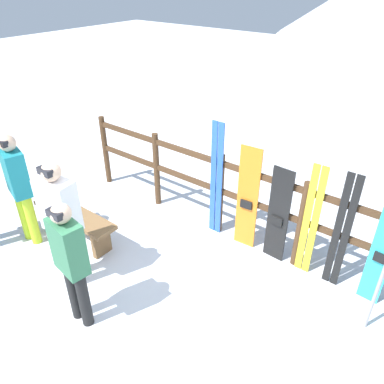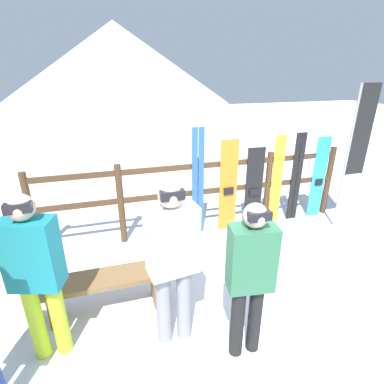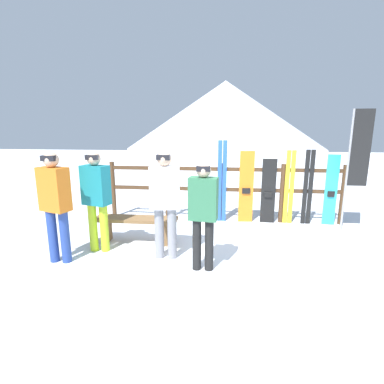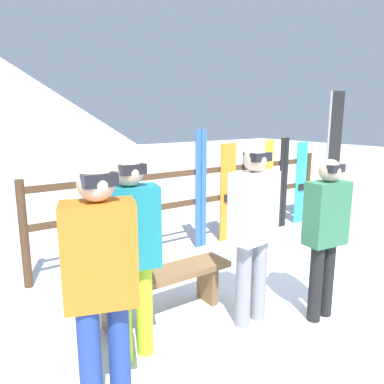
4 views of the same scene
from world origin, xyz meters
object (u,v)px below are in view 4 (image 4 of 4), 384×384
at_px(person_teal, 132,246).
at_px(ski_pair_black, 283,183).
at_px(snowboard_black_stripe, 249,194).
at_px(snowboard_orange, 228,193).
at_px(rental_flag, 332,144).
at_px(person_plaid_green, 325,228).
at_px(person_white, 253,225).
at_px(ski_pair_yellow, 268,186).
at_px(person_orange, 101,279).
at_px(ski_pair_blue, 201,190).
at_px(snowboard_cyan, 301,183).
at_px(bench, 163,283).

xyz_separation_m(person_teal, ski_pair_black, (3.88, 1.86, -0.18)).
bearing_deg(snowboard_black_stripe, snowboard_orange, 179.98).
height_order(snowboard_black_stripe, rental_flag, rental_flag).
height_order(person_plaid_green, person_white, person_white).
xyz_separation_m(snowboard_black_stripe, ski_pair_yellow, (0.43, 0.00, 0.10)).
relative_size(person_orange, snowboard_orange, 1.10).
distance_m(person_plaid_green, ski_pair_black, 3.14).
relative_size(person_plaid_green, person_white, 0.93).
relative_size(ski_pair_blue, snowboard_cyan, 1.18).
distance_m(ski_pair_blue, snowboard_cyan, 2.31).
xyz_separation_m(ski_pair_yellow, ski_pair_black, (0.39, 0.00, 0.01)).
relative_size(bench, rental_flag, 0.62).
xyz_separation_m(bench, person_teal, (-0.53, -0.42, 0.63)).
distance_m(snowboard_black_stripe, ski_pair_black, 0.83).
xyz_separation_m(bench, person_plaid_green, (1.28, -0.92, 0.58)).
xyz_separation_m(person_orange, ski_pair_yellow, (3.94, 2.33, -0.20)).
relative_size(person_orange, ski_pair_yellow, 1.08).
xyz_separation_m(snowboard_black_stripe, ski_pair_black, (0.82, 0.00, 0.10)).
distance_m(ski_pair_blue, rental_flag, 2.64).
xyz_separation_m(person_white, snowboard_cyan, (3.17, 2.01, -0.24)).
bearing_deg(snowboard_black_stripe, bench, -150.50).
relative_size(person_white, ski_pair_blue, 0.96).
relative_size(person_teal, snowboard_orange, 1.08).
bearing_deg(person_teal, ski_pair_yellow, 28.01).
distance_m(person_white, rental_flag, 3.78).
distance_m(ski_pair_blue, snowboard_black_stripe, 1.02).
bearing_deg(person_plaid_green, snowboard_orange, 71.78).
relative_size(bench, ski_pair_blue, 0.83).
bearing_deg(person_plaid_green, person_orange, 179.38).
distance_m(bench, snowboard_orange, 2.54).
height_order(person_plaid_green, rental_flag, rental_flag).
height_order(person_teal, person_orange, person_orange).
bearing_deg(person_plaid_green, person_teal, 164.61).
bearing_deg(ski_pair_blue, rental_flag, -10.08).
height_order(bench, person_plaid_green, person_plaid_green).
bearing_deg(person_orange, ski_pair_black, 28.33).
distance_m(bench, snowboard_black_stripe, 2.93).
relative_size(person_orange, snowboard_black_stripe, 1.22).
bearing_deg(snowboard_orange, ski_pair_black, 0.15).
bearing_deg(person_orange, person_teal, 46.93).
relative_size(person_plaid_green, person_teal, 0.95).
bearing_deg(rental_flag, person_plaid_green, -145.59).
height_order(person_orange, snowboard_orange, person_orange).
xyz_separation_m(ski_pair_blue, snowboard_orange, (0.53, -0.00, -0.11)).
height_order(person_teal, snowboard_orange, person_teal).
bearing_deg(snowboard_black_stripe, rental_flag, -16.30).
height_order(person_plaid_green, snowboard_cyan, person_plaid_green).
xyz_separation_m(person_plaid_green, person_orange, (-2.25, 0.02, 0.07)).
bearing_deg(person_white, rental_flag, 24.60).
distance_m(person_white, snowboard_cyan, 3.76).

